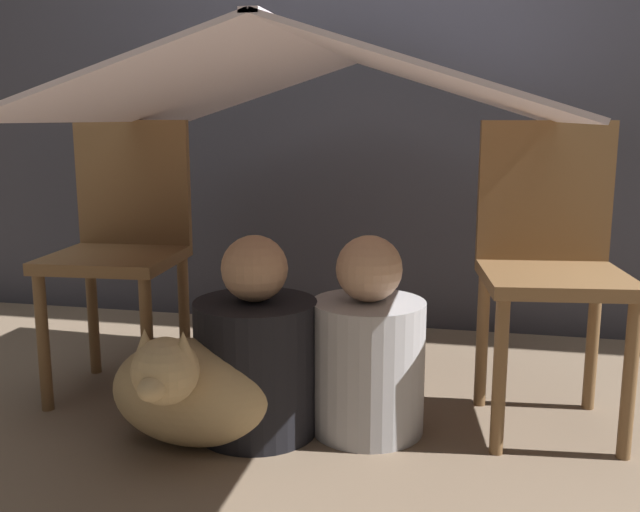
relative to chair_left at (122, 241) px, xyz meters
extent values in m
plane|color=#7A6651|center=(0.66, -0.22, -0.48)|extent=(8.80, 8.80, 0.00)
cube|color=#3D3D47|center=(0.66, 0.88, 0.77)|extent=(7.00, 0.05, 2.50)
cylinder|color=brown|center=(-0.15, -0.24, -0.27)|extent=(0.04, 0.04, 0.42)
cylinder|color=brown|center=(0.18, -0.22, -0.27)|extent=(0.04, 0.04, 0.42)
cylinder|color=brown|center=(-0.17, 0.08, -0.27)|extent=(0.04, 0.04, 0.42)
cylinder|color=brown|center=(0.16, 0.11, -0.27)|extent=(0.04, 0.04, 0.42)
cube|color=brown|center=(0.00, -0.07, -0.04)|extent=(0.40, 0.40, 0.04)
cube|color=brown|center=(-0.01, 0.11, 0.18)|extent=(0.38, 0.06, 0.40)
cylinder|color=brown|center=(1.17, -0.25, -0.27)|extent=(0.04, 0.04, 0.42)
cylinder|color=brown|center=(1.49, -0.21, -0.27)|extent=(0.04, 0.04, 0.42)
cylinder|color=brown|center=(1.13, 0.07, -0.27)|extent=(0.04, 0.04, 0.42)
cylinder|color=brown|center=(1.45, 0.11, -0.27)|extent=(0.04, 0.04, 0.42)
cube|color=brown|center=(1.31, -0.07, -0.04)|extent=(0.42, 0.42, 0.04)
cube|color=brown|center=(1.29, 0.11, 0.18)|extent=(0.38, 0.08, 0.40)
cube|color=silver|center=(0.33, -0.07, 0.48)|extent=(0.65, 1.29, 0.22)
cube|color=silver|center=(0.98, -0.07, 0.48)|extent=(0.65, 1.29, 0.22)
cube|color=silver|center=(0.66, -0.07, 0.58)|extent=(0.04, 1.29, 0.01)
cylinder|color=black|center=(0.51, -0.24, -0.29)|extent=(0.34, 0.34, 0.37)
sphere|color=tan|center=(0.51, -0.24, -0.01)|extent=(0.18, 0.18, 0.18)
cylinder|color=#B2B2B7|center=(0.81, -0.17, -0.29)|extent=(0.31, 0.31, 0.37)
sphere|color=#D6A884|center=(0.81, -0.17, -0.02)|extent=(0.18, 0.18, 0.18)
ellipsoid|color=tan|center=(0.37, -0.36, -0.33)|extent=(0.45, 0.26, 0.29)
sphere|color=tan|center=(0.37, -0.53, -0.21)|extent=(0.16, 0.16, 0.16)
ellipsoid|color=tan|center=(0.37, -0.60, -0.23)|extent=(0.07, 0.08, 0.06)
cone|color=tan|center=(0.32, -0.53, -0.15)|extent=(0.06, 0.06, 0.07)
cone|color=tan|center=(0.42, -0.53, -0.15)|extent=(0.06, 0.06, 0.07)
camera|label=1|loc=(1.08, -2.04, 0.39)|focal=40.00mm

